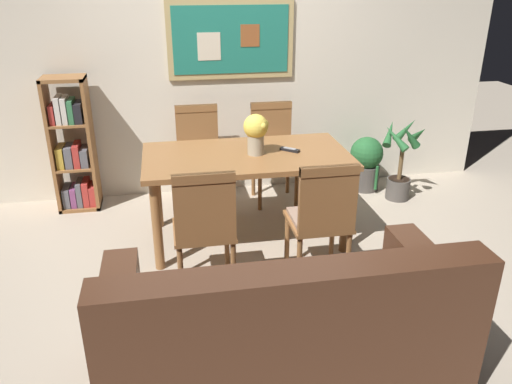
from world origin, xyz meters
TOP-DOWN VIEW (x-y plane):
  - ground_plane at (0.00, 0.00)m, footprint 12.00×12.00m
  - wall_back_with_painting at (0.00, 1.61)m, footprint 5.20×0.14m
  - dining_table at (0.02, 0.49)m, footprint 1.57×0.84m
  - dining_chair_far_left at (-0.30, 1.26)m, footprint 0.40×0.41m
  - dining_chair_near_right at (0.40, -0.24)m, footprint 0.40×0.41m
  - dining_chair_near_left at (-0.38, -0.23)m, footprint 0.40×0.41m
  - dining_chair_far_right at (0.39, 1.25)m, footprint 0.40×0.41m
  - leather_couch at (-0.06, -1.09)m, footprint 1.80×0.84m
  - bookshelf at (-1.40, 1.37)m, footprint 0.36×0.28m
  - potted_ivy at (1.34, 1.30)m, footprint 0.32×0.32m
  - potted_palm at (1.56, 1.01)m, footprint 0.40×0.42m
  - flower_vase at (0.09, 0.48)m, footprint 0.20×0.19m
  - tv_remote at (0.36, 0.50)m, footprint 0.15×0.14m

SIDE VIEW (x-z plane):
  - ground_plane at x=0.00m, z-range 0.00..0.00m
  - potted_ivy at x=1.34m, z-range 0.01..0.54m
  - leather_couch at x=-0.06m, z-range -0.11..0.73m
  - potted_palm at x=1.56m, z-range -0.05..0.74m
  - dining_chair_far_left at x=-0.30m, z-range 0.08..0.99m
  - dining_chair_near_right at x=0.40m, z-range 0.08..0.99m
  - dining_chair_near_left at x=-0.38m, z-range 0.08..0.99m
  - dining_chair_far_right at x=0.39m, z-range 0.08..0.99m
  - bookshelf at x=-1.40m, z-range -0.05..1.14m
  - dining_table at x=0.02m, z-range 0.27..1.00m
  - tv_remote at x=0.36m, z-range 0.73..0.75m
  - flower_vase at x=0.09m, z-range 0.75..1.06m
  - wall_back_with_painting at x=0.00m, z-range 0.00..2.60m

